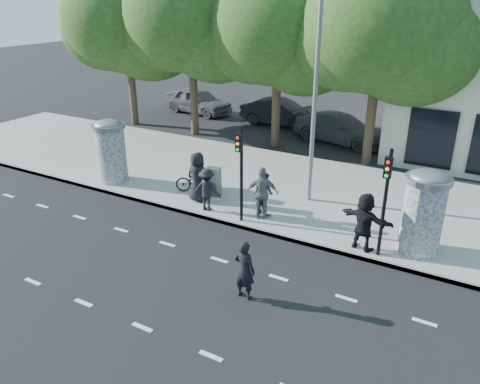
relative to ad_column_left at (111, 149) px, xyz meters
The scene contains 26 objects.
ground 8.63m from the ad_column_left, 32.01° to the right, with size 120.00×120.00×0.00m, color black.
sidewalk 7.94m from the ad_column_left, 22.62° to the left, with size 40.00×8.00×0.15m, color gray.
curb 7.41m from the ad_column_left, ahead, with size 40.00×0.10×0.16m, color slate.
lane_dash_near 9.95m from the ad_column_left, 42.94° to the right, with size 32.00×0.12×0.01m, color silver.
lane_dash_far 7.99m from the ad_column_left, 23.29° to the right, with size 32.00×0.12×0.01m, color silver.
ad_column_left is the anchor object (origin of this frame).
ad_column_right 12.40m from the ad_column_left, ahead, with size 1.36×1.36×2.65m.
traffic_pole_near 6.67m from the ad_column_left, ahead, with size 0.22×0.31×3.40m.
traffic_pole_far 11.44m from the ad_column_left, ahead, with size 0.22×0.31×3.40m.
street_lamp 8.90m from the ad_column_left, 14.94° to the left, with size 0.25×0.93×8.00m.
tree_far_left 10.92m from the ad_column_left, 125.94° to the left, with size 7.20×7.20×9.26m.
tree_mid_left 9.50m from the ad_column_left, 99.23° to the left, with size 7.20×7.20×9.57m.
tree_near_left 10.07m from the ad_column_left, 65.71° to the left, with size 6.80×6.80×8.97m.
tree_center 12.62m from the ad_column_left, 41.88° to the left, with size 7.00×7.00×9.30m.
ped_a 4.33m from the ad_column_left, ahead, with size 0.94×0.61×1.93m, color black.
ped_c 7.05m from the ad_column_left, ahead, with size 0.77×0.60×1.59m, color navy.
ped_d 5.13m from the ad_column_left, ahead, with size 1.04×0.60×1.60m, color black.
ped_e 7.16m from the ad_column_left, ahead, with size 1.13×0.64×1.92m, color slate.
ped_f 10.88m from the ad_column_left, ahead, with size 1.73×0.62×1.87m, color black.
man_road 9.82m from the ad_column_left, 26.46° to the right, with size 0.62×0.40×1.69m, color black.
bicycle 3.99m from the ad_column_left, 11.27° to the left, with size 1.79×0.62×0.94m, color black.
cabinet_left 4.67m from the ad_column_left, ahead, with size 0.54×0.40×1.14m, color slate.
cabinet_right 12.20m from the ad_column_left, ahead, with size 0.52×0.38×1.08m, color slate.
car_left 13.02m from the ad_column_left, 108.01° to the left, with size 4.89×1.97×1.66m, color #4F5056.
car_mid 12.43m from the ad_column_left, 80.25° to the left, with size 4.82×1.68×1.59m, color black.
car_right 12.49m from the ad_column_left, 58.91° to the left, with size 5.26×2.14×1.53m, color #48494E.
Camera 1 is at (6.61, -9.05, 7.56)m, focal length 35.00 mm.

